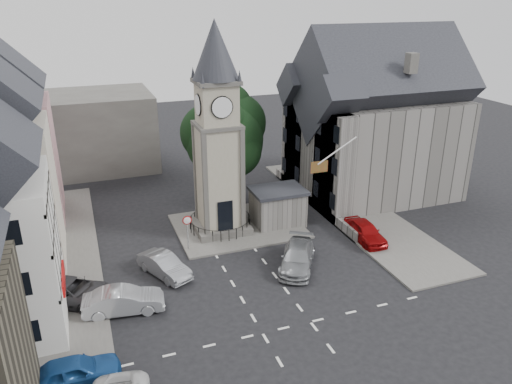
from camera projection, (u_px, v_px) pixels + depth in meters
name	position (u px, v px, depth m)	size (l,w,h in m)	color
ground	(254.00, 279.00, 33.41)	(120.00, 120.00, 0.00)	black
pavement_west	(56.00, 268.00, 34.60)	(6.00, 30.00, 0.14)	#595651
pavement_east	(350.00, 208.00, 44.19)	(6.00, 26.00, 0.14)	#595651
central_island	(238.00, 226.00, 40.82)	(10.00, 8.00, 0.16)	#595651
road_markings	(287.00, 327.00, 28.62)	(20.00, 8.00, 0.01)	silver
clock_tower	(217.00, 132.00, 37.34)	(4.86, 4.86, 16.25)	#4C4944
stone_shelter	(278.00, 206.00, 40.90)	(4.30, 3.30, 3.08)	#5C5955
town_tree	(224.00, 129.00, 42.76)	(7.20, 7.20, 10.80)	black
warning_sign_post	(187.00, 226.00, 36.36)	(0.70, 0.19, 2.85)	black
terrace_pink	(4.00, 144.00, 39.92)	(8.10, 7.60, 12.80)	#C2858C
backdrop_west	(56.00, 134.00, 52.45)	(20.00, 10.00, 8.00)	#4C4944
east_building	(373.00, 129.00, 45.64)	(14.40, 11.40, 12.60)	#5C5955
east_boundary_wall	(312.00, 200.00, 44.89)	(0.40, 16.00, 0.90)	#5C5955
flagpole	(337.00, 151.00, 36.84)	(3.68, 0.10, 2.74)	white
car_west_blue	(74.00, 372.00, 24.22)	(1.79, 4.44, 1.51)	#19488D
car_west_silver	(123.00, 301.00, 29.74)	(1.66, 4.76, 1.57)	#ADB0B5
car_west_grey	(71.00, 291.00, 30.71)	(2.53, 5.48, 1.52)	#323235
car_island_silver	(164.00, 265.00, 33.68)	(1.54, 4.43, 1.46)	#919399
car_island_east	(297.00, 257.00, 34.64)	(2.15, 5.28, 1.53)	gray
car_east_red	(365.00, 231.00, 38.39)	(1.83, 4.54, 1.55)	#8D0709
pedestrian	(347.00, 213.00, 41.44)	(0.62, 0.41, 1.70)	beige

